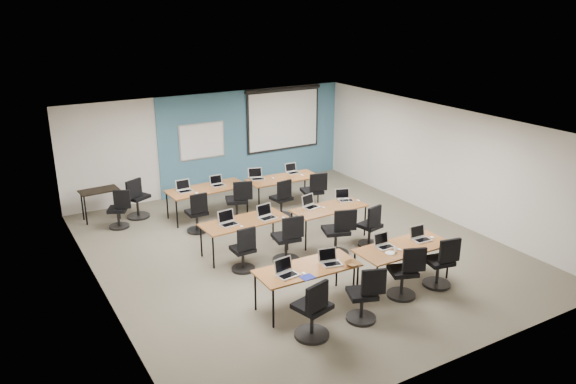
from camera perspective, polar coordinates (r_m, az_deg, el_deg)
floor at (r=12.03m, az=0.91°, el=-5.78°), size 8.00×9.00×0.02m
ceiling at (r=11.16m, az=0.98°, el=6.90°), size 8.00×9.00×0.02m
wall_back at (r=15.39m, az=-7.78°, el=4.98°), size 8.00×0.04×2.70m
wall_front at (r=8.31m, az=17.39°, el=-8.33°), size 8.00×0.04×2.70m
wall_left at (r=10.17m, az=-18.75°, el=-3.34°), size 0.04×9.00×2.70m
wall_right at (r=13.93m, az=15.19°, el=2.98°), size 0.04×9.00×2.70m
blue_accent_panel at (r=15.87m, az=-3.57°, el=5.54°), size 5.50×0.04×2.70m
whiteboard at (r=15.20m, az=-8.74°, el=5.13°), size 1.28×0.03×0.98m
projector_screen at (r=16.14m, az=-0.47°, el=7.75°), size 2.40×0.10×1.82m
training_table_front_left at (r=9.63m, az=1.98°, el=-7.90°), size 1.80×0.75×0.73m
training_table_front_right at (r=10.61m, az=11.61°, el=-5.66°), size 1.84×0.77×0.73m
training_table_mid_left at (r=11.59m, az=-4.45°, el=-3.14°), size 1.80×0.75×0.73m
training_table_mid_right at (r=12.31m, az=4.20°, el=-1.78°), size 1.68×0.70×0.73m
training_table_back_left at (r=13.67m, az=-8.23°, el=0.24°), size 1.93×0.80×0.73m
training_table_back_right at (r=14.30m, az=-0.51°, el=1.29°), size 1.85×0.77×0.73m
laptop_0 at (r=9.34m, az=-0.21°, el=-8.03°), size 0.35×0.30×0.26m
mouse_0 at (r=9.39m, az=1.62°, el=-8.27°), size 0.07×0.11×0.04m
task_chair_0 at (r=8.90m, az=2.57°, el=-12.26°), size 0.56×0.56×1.04m
laptop_1 at (r=9.74m, az=4.30°, el=-6.92°), size 0.33×0.28×0.25m
mouse_1 at (r=9.82m, az=6.86°, el=-7.09°), size 0.08×0.11×0.04m
task_chair_1 at (r=9.41m, az=7.79°, el=-10.70°), size 0.53×0.50×0.99m
laptop_2 at (r=10.49m, az=9.71°, el=-5.19°), size 0.32×0.27×0.24m
mouse_2 at (r=10.42m, az=11.29°, el=-5.76°), size 0.06×0.09×0.03m
task_chair_2 at (r=10.22m, az=11.81°, el=-8.38°), size 0.54×0.51×1.00m
laptop_3 at (r=10.93m, az=13.30°, el=-4.42°), size 0.34×0.29×0.26m
mouse_3 at (r=11.07m, az=14.43°, el=-4.49°), size 0.09×0.12×0.04m
task_chair_3 at (r=10.73m, az=15.25°, el=-7.28°), size 0.52×0.52×1.00m
laptop_4 at (r=11.41m, az=-6.12°, el=-2.95°), size 0.36×0.31×0.27m
mouse_4 at (r=11.27m, az=-4.72°, el=-3.50°), size 0.07×0.10×0.03m
task_chair_4 at (r=10.96m, az=-4.50°, el=-6.18°), size 0.46×0.46×0.95m
laptop_5 at (r=11.68m, az=-2.21°, el=-2.32°), size 0.36×0.31×0.27m
mouse_5 at (r=11.66m, az=-0.45°, el=-2.63°), size 0.08×0.10×0.03m
task_chair_5 at (r=11.27m, az=-0.03°, el=-5.17°), size 0.55×0.55×1.03m
laptop_6 at (r=12.27m, az=2.26°, el=-1.24°), size 0.34×0.29×0.26m
mouse_6 at (r=12.25m, az=3.61°, el=-1.58°), size 0.08×0.10×0.03m
task_chair_6 at (r=11.59m, az=5.09°, el=-4.48°), size 0.59×0.57×1.05m
laptop_7 at (r=12.73m, az=5.75°, el=-0.57°), size 0.33×0.28×0.25m
mouse_7 at (r=12.74m, az=7.15°, el=-0.86°), size 0.09×0.11×0.03m
task_chair_7 at (r=12.11m, az=8.39°, el=-3.77°), size 0.47×0.47×0.96m
laptop_8 at (r=13.50m, az=-10.49°, el=0.35°), size 0.35×0.29×0.26m
mouse_8 at (r=13.30m, az=-9.26°, el=-0.09°), size 0.07×0.11×0.04m
task_chair_8 at (r=12.86m, az=-9.18°, el=-2.41°), size 0.48×0.48×0.97m
laptop_9 at (r=13.79m, az=-7.19°, el=0.91°), size 0.32×0.27×0.24m
mouse_9 at (r=13.70m, az=-5.51°, el=0.64°), size 0.06×0.10×0.03m
task_chair_9 at (r=13.35m, az=-5.07°, el=-1.27°), size 0.57×0.55×1.03m
laptop_10 at (r=14.20m, az=-3.20°, el=1.60°), size 0.36×0.30×0.27m
mouse_10 at (r=14.23m, az=-1.54°, el=1.43°), size 0.09×0.11×0.04m
task_chair_10 at (r=13.58m, az=-0.61°, el=-0.97°), size 0.49×0.49×0.97m
laptop_11 at (r=14.68m, az=0.44°, el=2.20°), size 0.32×0.27×0.25m
mouse_11 at (r=14.47m, az=1.42°, el=1.74°), size 0.09×0.12×0.04m
task_chair_11 at (r=13.95m, az=2.60°, el=-0.33°), size 0.55×0.55×1.03m
blue_mousepad at (r=9.29m, az=1.99°, el=-8.64°), size 0.24×0.20×0.01m
snack_bowl at (r=9.72m, az=6.57°, el=-7.24°), size 0.36×0.36×0.07m
snack_plate at (r=10.27m, az=10.34°, el=-6.11°), size 0.22×0.22×0.01m
coffee_cup at (r=10.30m, az=10.90°, el=-5.88°), size 0.08×0.08×0.05m
utility_table at (r=14.09m, az=-18.63°, el=-0.17°), size 0.89×0.49×0.75m
spare_chair_a at (r=13.99m, az=-15.12°, el=-0.93°), size 0.60×0.55×1.03m
spare_chair_b at (r=13.51m, az=-16.76°, el=-1.97°), size 0.50×0.46×0.95m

